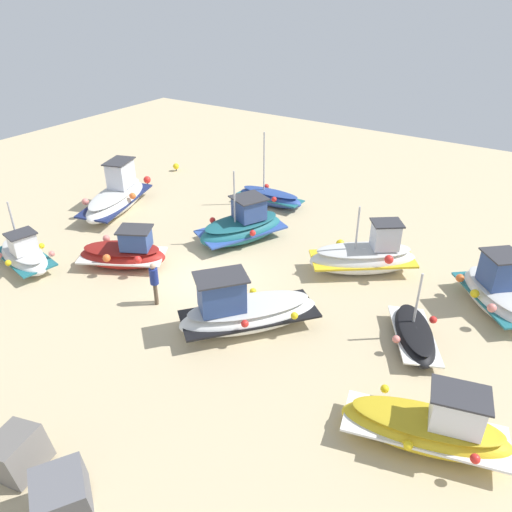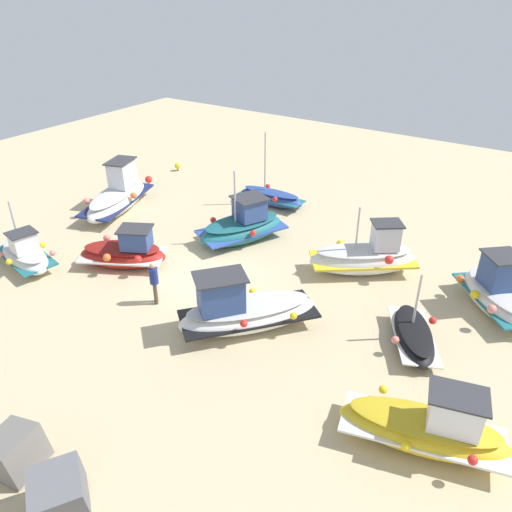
% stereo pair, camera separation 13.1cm
% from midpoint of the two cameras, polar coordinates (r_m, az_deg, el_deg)
% --- Properties ---
extents(ground_plane, '(50.30, 50.30, 0.00)m').
position_cam_midpoint_polar(ground_plane, '(20.19, -5.97, -2.82)').
color(ground_plane, '#C6B289').
extents(fishing_boat_0, '(2.64, 3.39, 2.57)m').
position_cam_midpoint_polar(fishing_boat_0, '(17.44, 17.83, -8.65)').
color(fishing_boat_0, black).
rests_on(fishing_boat_0, ground_plane).
extents(fishing_boat_1, '(4.44, 3.87, 2.99)m').
position_cam_midpoint_polar(fishing_boat_1, '(20.79, 12.60, -0.09)').
color(fishing_boat_1, white).
rests_on(fishing_boat_1, ground_plane).
extents(fishing_boat_2, '(3.33, 5.52, 2.49)m').
position_cam_midpoint_polar(fishing_boat_2, '(27.00, -15.44, 6.66)').
color(fishing_boat_2, white).
rests_on(fishing_boat_2, ground_plane).
extents(fishing_boat_3, '(4.50, 4.90, 2.25)m').
position_cam_midpoint_polar(fishing_boat_3, '(17.17, -1.16, -6.27)').
color(fishing_boat_3, white).
rests_on(fishing_boat_3, ground_plane).
extents(fishing_boat_4, '(3.73, 1.64, 3.92)m').
position_cam_midpoint_polar(fishing_boat_4, '(26.70, 1.89, 6.77)').
color(fishing_boat_4, '#2D4C9E').
rests_on(fishing_boat_4, ground_plane).
extents(fishing_boat_5, '(4.55, 2.54, 1.97)m').
position_cam_midpoint_polar(fishing_boat_5, '(14.19, 19.29, -18.07)').
color(fishing_boat_5, gold).
rests_on(fishing_boat_5, ground_plane).
extents(fishing_boat_6, '(3.95, 3.09, 1.80)m').
position_cam_midpoint_polar(fishing_boat_6, '(21.56, -14.68, 0.41)').
color(fishing_boat_6, maroon).
rests_on(fishing_boat_6, ground_plane).
extents(fishing_boat_7, '(3.63, 2.15, 2.88)m').
position_cam_midpoint_polar(fishing_boat_7, '(22.94, -24.84, 0.17)').
color(fishing_boat_7, white).
rests_on(fishing_boat_7, ground_plane).
extents(fishing_boat_8, '(3.70, 3.87, 2.19)m').
position_cam_midpoint_polar(fishing_boat_8, '(20.08, 26.13, -3.87)').
color(fishing_boat_8, white).
rests_on(fishing_boat_8, ground_plane).
extents(fishing_boat_9, '(3.34, 4.56, 3.51)m').
position_cam_midpoint_polar(fishing_boat_9, '(22.84, -1.33, 3.44)').
color(fishing_boat_9, '#1E6670').
rests_on(fishing_boat_9, ground_plane).
extents(person_walking, '(0.32, 0.32, 1.71)m').
position_cam_midpoint_polar(person_walking, '(18.62, -11.42, -2.75)').
color(person_walking, brown).
rests_on(person_walking, ground_plane).
extents(mooring_buoy_0, '(0.42, 0.42, 0.57)m').
position_cam_midpoint_polar(mooring_buoy_0, '(30.05, -12.10, 8.57)').
color(mooring_buoy_0, '#3F3F42').
rests_on(mooring_buoy_0, ground_plane).
extents(mooring_buoy_1, '(0.38, 0.38, 0.49)m').
position_cam_midpoint_polar(mooring_buoy_1, '(32.16, -8.87, 10.16)').
color(mooring_buoy_1, '#3F3F42').
rests_on(mooring_buoy_1, ground_plane).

